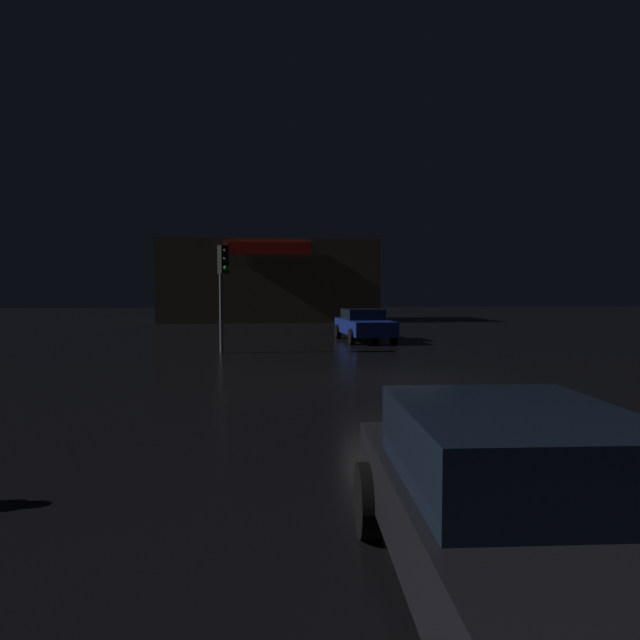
% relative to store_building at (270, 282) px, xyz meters
% --- Properties ---
extents(ground_plane, '(120.00, 120.00, 0.00)m').
position_rel_store_building_xyz_m(ground_plane, '(3.31, -27.72, -2.97)').
color(ground_plane, black).
extents(store_building, '(15.66, 7.59, 5.92)m').
position_rel_store_building_xyz_m(store_building, '(0.00, 0.00, 0.00)').
color(store_building, brown).
rests_on(store_building, ground).
extents(traffic_signal_opposite, '(0.41, 0.43, 3.91)m').
position_rel_store_building_xyz_m(traffic_signal_opposite, '(-1.58, -21.68, -0.12)').
color(traffic_signal_opposite, '#595B60').
rests_on(traffic_signal_opposite, ground).
extents(car_far, '(2.33, 4.69, 1.44)m').
position_rel_store_building_xyz_m(car_far, '(4.33, -17.31, -2.21)').
color(car_far, navy).
rests_on(car_far, ground).
extents(car_crossing, '(2.08, 4.11, 1.44)m').
position_rel_store_building_xyz_m(car_crossing, '(1.92, -37.96, -2.21)').
color(car_crossing, black).
rests_on(car_crossing, ground).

